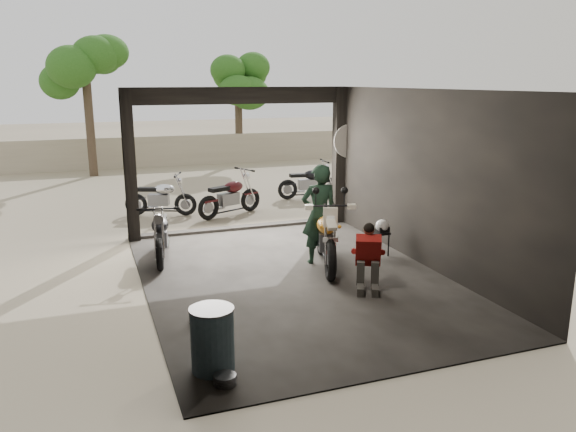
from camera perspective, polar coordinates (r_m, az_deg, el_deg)
ground at (r=9.75m, az=0.62°, el=-6.41°), size 80.00×80.00×0.00m
garage at (r=9.89m, az=-0.47°, el=1.59°), size 7.00×7.13×3.20m
boundary_wall at (r=22.97m, az=-11.77°, el=6.51°), size 18.00×0.30×1.20m
tree_left at (r=21.09m, az=-19.96°, el=14.61°), size 2.20×2.20×5.60m
tree_right at (r=23.37m, az=-5.12°, el=14.13°), size 2.20×2.20×5.00m
main_bike at (r=10.20m, az=3.86°, el=-1.65°), size 1.37×2.13×1.32m
left_bike at (r=10.89m, az=-12.82°, el=-1.50°), size 0.95×1.75×1.12m
outside_bike_a at (r=14.48m, az=-12.85°, el=2.12°), size 1.71×1.17×1.07m
outside_bike_b at (r=14.18m, az=-5.93°, el=2.31°), size 1.84×1.35×1.15m
outside_bike_c at (r=16.21m, az=2.15°, el=3.70°), size 1.66×0.78×1.09m
rider at (r=10.33m, az=3.19°, el=0.14°), size 0.72×0.50×1.87m
mechanic at (r=9.15m, az=8.15°, el=-4.42°), size 0.81×0.89×1.06m
stool at (r=11.02m, az=9.16°, el=-1.93°), size 0.35×0.35×0.49m
helmet at (r=10.96m, az=9.55°, el=-0.98°), size 0.29×0.30×0.25m
oil_drum at (r=6.75m, az=-7.68°, el=-12.42°), size 0.62×0.62×0.79m
sign_post at (r=13.28m, az=6.19°, el=5.97°), size 0.79×0.08×2.36m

